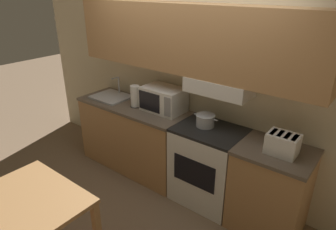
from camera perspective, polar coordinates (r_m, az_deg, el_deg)
The scene contains 11 objects.
ground_plane at distance 4.16m, azimuth 4.15°, elevation -11.11°, with size 16.00×16.00×0.00m, color #7F664C.
wall_back at distance 3.45m, azimuth 4.40°, elevation 9.87°, with size 5.41×0.38×2.55m.
lower_counter_main at distance 4.12m, azimuth -6.41°, elevation -3.99°, with size 1.57×0.60×0.93m.
lower_counter_right_stub at distance 3.28m, azimuth 18.84°, elevation -13.39°, with size 0.71×0.60×0.93m.
stove_range at distance 3.51m, azimuth 7.56°, elevation -9.46°, with size 0.74×0.59×0.93m.
cooking_pot at distance 3.31m, azimuth 7.13°, elevation -0.95°, with size 0.29×0.21×0.14m.
microwave at distance 3.66m, azimuth -0.87°, elevation 3.03°, with size 0.52×0.35×0.30m.
toaster at distance 2.95m, azimuth 20.98°, elevation -5.14°, with size 0.29×0.22×0.20m.
sink_basin at distance 4.21m, azimuth -10.78°, elevation 3.50°, with size 0.49×0.42×0.27m.
paper_towel_roll at distance 3.81m, azimuth -6.27°, elevation 3.56°, with size 0.13×0.13×0.28m.
dining_table at distance 2.84m, azimuth -25.26°, elevation -16.32°, with size 0.94×0.78×0.77m.
Camera 1 is at (1.87, -2.86, 2.38)m, focal length 32.00 mm.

